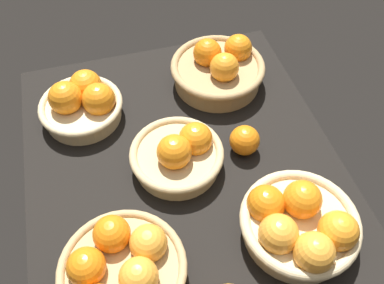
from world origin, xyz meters
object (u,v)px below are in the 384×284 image
at_px(basket_near_left, 299,224).
at_px(basket_center, 179,154).
at_px(loose_orange_back_gap, 245,140).
at_px(basket_near_right, 219,68).
at_px(basket_far_right, 82,103).
at_px(basket_far_left, 121,270).

bearing_deg(basket_near_left, basket_center, 37.54).
height_order(basket_near_left, loose_orange_back_gap, basket_near_left).
xyz_separation_m(basket_near_left, basket_near_right, (0.48, 0.01, -0.00)).
height_order(basket_far_right, basket_center, basket_far_right).
bearing_deg(loose_orange_back_gap, basket_center, 89.31).
height_order(basket_far_right, loose_orange_back_gap, basket_far_right).
bearing_deg(basket_far_left, loose_orange_back_gap, -54.63).
bearing_deg(basket_center, loose_orange_back_gap, -90.69).
bearing_deg(basket_near_right, basket_far_right, 94.07).
bearing_deg(basket_far_right, loose_orange_back_gap, -121.54).
xyz_separation_m(basket_near_left, loose_orange_back_gap, (0.24, 0.03, -0.01)).
bearing_deg(basket_far_left, basket_center, -35.91).
bearing_deg(basket_near_right, basket_far_left, 144.21).
xyz_separation_m(basket_far_right, basket_center, (-0.21, -0.19, -0.00)).
relative_size(basket_center, loose_orange_back_gap, 3.00).
height_order(basket_near_left, basket_far_left, basket_near_left).
relative_size(basket_far_left, loose_orange_back_gap, 3.36).
bearing_deg(basket_far_right, basket_center, -137.91).
distance_m(basket_near_right, basket_far_left, 0.58).
relative_size(basket_near_left, basket_far_left, 1.00).
bearing_deg(basket_center, basket_near_right, -35.66).
bearing_deg(basket_far_left, basket_near_right, -35.79).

